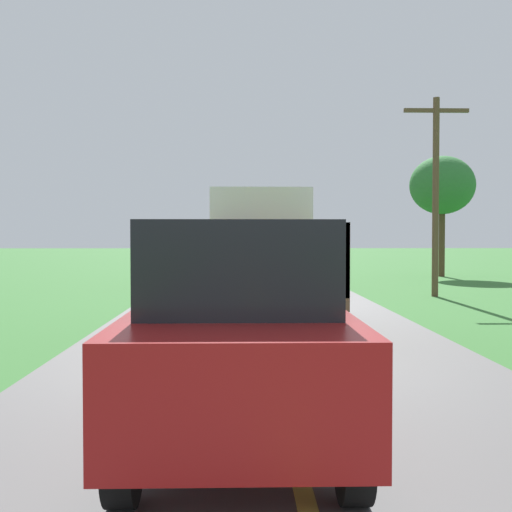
# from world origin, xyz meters

# --- Properties ---
(banana_truck_near) EXTENTS (2.38, 5.82, 2.80)m
(banana_truck_near) POSITION_xyz_m (0.01, 12.77, 1.48)
(banana_truck_near) COLOR #2D2D30
(banana_truck_near) RESTS_ON road_surface
(banana_truck_far) EXTENTS (2.38, 5.81, 2.80)m
(banana_truck_far) POSITION_xyz_m (-0.36, 25.45, 1.48)
(banana_truck_far) COLOR #2D2D30
(banana_truck_far) RESTS_ON road_surface
(utility_pole_roadside) EXTENTS (2.01, 0.20, 6.15)m
(utility_pole_roadside) POSITION_xyz_m (5.63, 19.84, 3.36)
(utility_pole_roadside) COLOR brown
(utility_pole_roadside) RESTS_ON ground
(roadside_tree_near_left) EXTENTS (2.99, 2.99, 5.57)m
(roadside_tree_near_left) POSITION_xyz_m (8.93, 29.84, 4.20)
(roadside_tree_near_left) COLOR #4C3823
(roadside_tree_near_left) RESTS_ON ground
(following_car) EXTENTS (1.74, 4.10, 1.92)m
(following_car) POSITION_xyz_m (-0.45, 5.11, 1.07)
(following_car) COLOR maroon
(following_car) RESTS_ON road_surface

